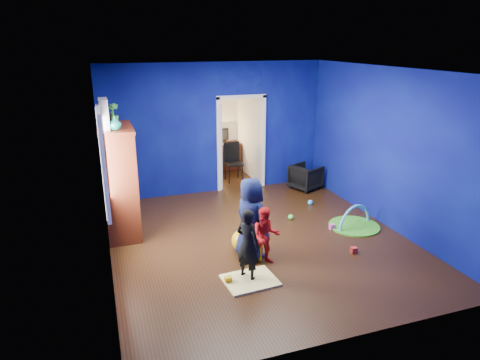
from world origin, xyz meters
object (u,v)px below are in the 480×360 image
object	(u,v)px
armchair	(306,177)
child_navy	(251,219)
hopper_ball	(243,241)
study_desk	(223,157)
kid_chair	(252,244)
folding_chair	(234,163)
crt_tv	(122,179)
child_black	(248,244)
play_mat	(354,226)
vase	(115,123)
toddler_red	(266,236)
tv_armoire	(120,182)

from	to	relation	value
armchair	child_navy	distance (m)	3.63
hopper_ball	study_desk	xyz separation A→B (m)	(1.00, 4.53, 0.19)
kid_chair	folding_chair	bearing A→B (deg)	77.72
armchair	crt_tv	bearing A→B (deg)	81.74
child_black	study_desk	world-z (taller)	child_black
play_mat	crt_tv	bearing A→B (deg)	164.71
child_navy	vase	bearing A→B (deg)	35.32
armchair	toddler_red	distance (m)	3.72
child_black	tv_armoire	xyz separation A→B (m)	(-1.61, 2.18, 0.43)
armchair	child_navy	bearing A→B (deg)	115.71
hopper_ball	child_black	bearing A→B (deg)	-103.91
child_black	play_mat	size ratio (longest dim) A/B	1.16
hopper_ball	kid_chair	xyz separation A→B (m)	(0.05, -0.31, 0.07)
crt_tv	study_desk	world-z (taller)	crt_tv
child_navy	hopper_ball	size ratio (longest dim) A/B	3.65
armchair	toddler_red	size ratio (longest dim) A/B	0.68
child_black	kid_chair	xyz separation A→B (m)	(0.26, 0.53, -0.30)
tv_armoire	kid_chair	xyz separation A→B (m)	(1.87, -1.65, -0.73)
child_black	kid_chair	size ratio (longest dim) A/B	2.18
child_navy	toddler_red	world-z (taller)	child_navy
kid_chair	study_desk	bearing A→B (deg)	80.38
toddler_red	hopper_ball	world-z (taller)	toddler_red
vase	play_mat	bearing A→B (deg)	-11.19
armchair	tv_armoire	bearing A→B (deg)	81.61
hopper_ball	study_desk	size ratio (longest dim) A/B	0.42
play_mat	folding_chair	size ratio (longest dim) A/B	1.02
child_navy	vase	xyz separation A→B (m)	(-1.87, 1.30, 1.40)
child_navy	folding_chair	distance (m)	3.94
vase	kid_chair	xyz separation A→B (m)	(1.87, -1.35, -1.82)
vase	crt_tv	distance (m)	1.09
toddler_red	folding_chair	size ratio (longest dim) A/B	1.02
tv_armoire	play_mat	distance (m)	4.38
tv_armoire	folding_chair	size ratio (longest dim) A/B	2.13
vase	child_navy	bearing A→B (deg)	-34.82
child_black	armchair	bearing A→B (deg)	-70.44
armchair	folding_chair	size ratio (longest dim) A/B	0.69
play_mat	study_desk	xyz separation A→B (m)	(-1.30, 4.30, 0.36)
vase	child_black	bearing A→B (deg)	-49.51
child_navy	play_mat	bearing A→B (deg)	-97.78
tv_armoire	folding_chair	bearing A→B (deg)	38.23
child_black	vase	world-z (taller)	vase
tv_armoire	folding_chair	xyz separation A→B (m)	(2.82, 2.22, -0.52)
vase	play_mat	xyz separation A→B (m)	(4.12, -0.82, -2.05)
child_navy	hopper_ball	distance (m)	0.55
play_mat	folding_chair	distance (m)	3.61
hopper_ball	play_mat	distance (m)	2.32
toddler_red	play_mat	size ratio (longest dim) A/B	1.00
child_black	toddler_red	xyz separation A→B (m)	(0.41, 0.33, -0.08)
toddler_red	kid_chair	distance (m)	0.33
crt_tv	hopper_ball	xyz separation A→B (m)	(1.78, -1.35, -0.84)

